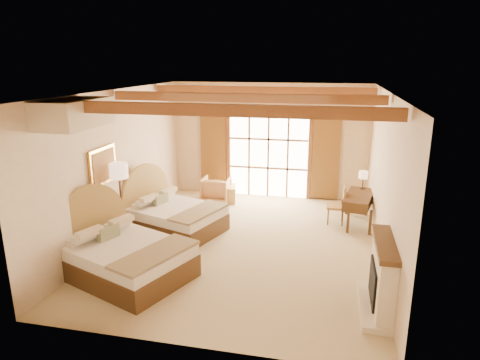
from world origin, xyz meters
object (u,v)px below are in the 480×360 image
(bed_far, at_px, (171,215))
(armchair, at_px, (216,190))
(bed_near, at_px, (120,255))
(nightstand, at_px, (113,241))
(desk, at_px, (358,208))

(bed_far, relative_size, armchair, 3.15)
(bed_far, height_order, armchair, bed_far)
(bed_near, relative_size, armchair, 3.45)
(nightstand, height_order, armchair, armchair)
(bed_near, height_order, armchair, bed_near)
(desk, bearing_deg, bed_near, -129.16)
(armchair, relative_size, desk, 0.53)
(bed_near, distance_m, bed_far, 2.22)
(armchair, height_order, desk, desk)
(bed_near, relative_size, desk, 1.83)
(bed_near, distance_m, armchair, 4.51)
(bed_near, height_order, nightstand, bed_near)
(bed_far, distance_m, nightstand, 1.57)
(bed_near, xyz_separation_m, desk, (4.31, 3.58, -0.02))
(bed_far, relative_size, nightstand, 4.33)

